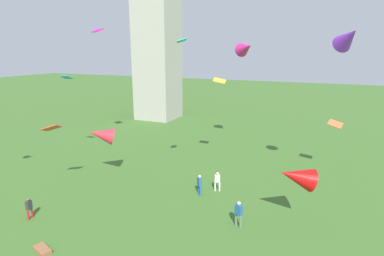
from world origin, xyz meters
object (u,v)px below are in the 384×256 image
object	(u,v)px
person_3	(239,212)
kite_flying_9	(182,40)
kite_flying_1	(335,124)
kite_bundle_2	(42,250)
kite_flying_0	(51,128)
kite_flying_5	(296,176)
kite_flying_4	(98,30)
kite_flying_6	(67,77)
person_2	(29,207)
kite_flying_8	(102,135)
person_0	(217,180)
kite_flying_7	(348,37)
kite_flying_10	(220,81)
person_1	(200,184)
kite_flying_3	(246,48)

from	to	relation	value
person_3	kite_flying_9	distance (m)	13.17
kite_flying_1	kite_bundle_2	size ratio (longest dim) A/B	1.15
kite_flying_0	kite_flying_9	world-z (taller)	kite_flying_9
kite_flying_1	kite_flying_5	world-z (taller)	kite_flying_1
kite_flying_0	kite_flying_4	xyz separation A→B (m)	(-4.43, 11.63, 8.12)
kite_flying_1	kite_flying_4	size ratio (longest dim) A/B	0.85
kite_flying_4	kite_flying_6	bearing A→B (deg)	110.87
person_2	kite_flying_8	world-z (taller)	kite_flying_8
person_0	kite_flying_4	xyz separation A→B (m)	(-16.42, 5.88, 12.78)
person_0	kite_flying_6	bearing A→B (deg)	-23.61
kite_flying_7	kite_flying_8	size ratio (longest dim) A/B	0.96
kite_flying_0	kite_bundle_2	size ratio (longest dim) A/B	1.15
kite_flying_6	kite_flying_7	bearing A→B (deg)	-171.67
kite_flying_0	kite_flying_6	xyz separation A→B (m)	(-4.97, 7.00, 3.28)
kite_flying_1	kite_flying_6	xyz separation A→B (m)	(-25.66, -6.98, 4.00)
kite_flying_4	person_3	bearing A→B (deg)	179.18
kite_flying_10	kite_bundle_2	distance (m)	20.03
kite_flying_1	kite_flying_7	bearing A→B (deg)	102.65
kite_flying_4	kite_flying_8	distance (m)	13.64
kite_bundle_2	kite_flying_10	bearing A→B (deg)	74.24
person_1	kite_flying_9	xyz separation A→B (m)	(-1.61, 0.17, 11.32)
person_1	kite_flying_5	size ratio (longest dim) A/B	0.59
person_2	kite_flying_5	xyz separation A→B (m)	(17.08, 6.61, 2.64)
person_0	kite_flying_9	bearing A→B (deg)	3.01
person_3	kite_bundle_2	xyz separation A→B (m)	(-9.86, -7.34, -0.92)
person_1	kite_flying_1	distance (m)	14.21
kite_flying_0	kite_flying_4	world-z (taller)	kite_flying_4
person_2	kite_flying_8	xyz separation A→B (m)	(0.27, 7.77, 3.37)
kite_flying_0	kite_bundle_2	bearing A→B (deg)	110.23
person_3	person_0	bearing A→B (deg)	150.22
kite_flying_5	person_3	bearing A→B (deg)	-88.62
person_3	kite_flying_10	xyz separation A→B (m)	(-4.95, 10.06, 7.72)
person_1	kite_flying_10	world-z (taller)	kite_flying_10
person_1	kite_flying_8	distance (m)	9.83
kite_flying_0	kite_flying_8	size ratio (longest dim) A/B	0.51
person_1	kite_flying_8	xyz separation A→B (m)	(-9.24, -0.56, 3.29)
kite_flying_0	kite_flying_3	distance (m)	21.10
person_2	kite_flying_1	bearing A→B (deg)	-54.21
person_2	kite_flying_10	distance (m)	19.07
kite_flying_3	person_3	bearing A→B (deg)	-118.17
kite_flying_0	kite_flying_6	bearing A→B (deg)	-74.42
kite_flying_0	kite_bundle_2	world-z (taller)	kite_flying_0
kite_flying_0	kite_flying_7	world-z (taller)	kite_flying_7
person_3	kite_flying_6	bearing A→B (deg)	-170.00
kite_flying_7	kite_flying_9	bearing A→B (deg)	171.30
kite_flying_7	kite_flying_10	bearing A→B (deg)	138.80
person_3	kite_flying_5	size ratio (longest dim) A/B	0.62
person_1	kite_flying_8	size ratio (longest dim) A/B	0.61
kite_flying_0	kite_flying_8	bearing A→B (deg)	-132.71
kite_flying_8	kite_flying_9	size ratio (longest dim) A/B	2.25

